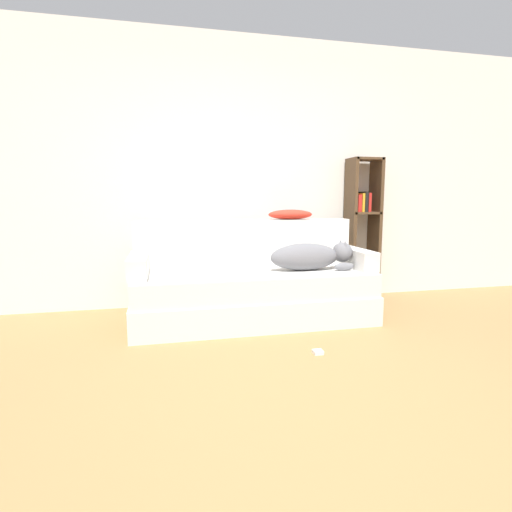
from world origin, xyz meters
name	(u,v)px	position (x,y,z in m)	size (l,w,h in m)	color
ground_plane	(349,432)	(0.00, 0.00, 0.00)	(20.00, 20.00, 0.00)	#9E7042
wall_back	(244,173)	(0.00, 2.52, 1.35)	(8.01, 0.06, 2.70)	silver
couch	(254,297)	(-0.06, 1.78, 0.22)	(2.10, 0.81, 0.45)	silver
couch_backrest	(246,243)	(-0.06, 2.12, 0.67)	(2.06, 0.15, 0.43)	silver
couch_arm_left	(139,266)	(-1.03, 1.78, 0.54)	(0.15, 0.62, 0.17)	silver
couch_arm_right	(356,258)	(0.91, 1.78, 0.54)	(0.15, 0.62, 0.17)	silver
dog	(312,256)	(0.46, 1.73, 0.58)	(0.77, 0.24, 0.26)	slate
laptop	(239,272)	(-0.20, 1.74, 0.46)	(0.37, 0.27, 0.02)	silver
throw_pillow	(290,214)	(0.38, 2.13, 0.94)	(0.44, 0.19, 0.10)	red
bookshelf	(362,222)	(1.26, 2.34, 0.84)	(0.33, 0.26, 1.51)	#4C3823
power_adapter	(318,352)	(0.22, 0.93, 0.01)	(0.07, 0.07, 0.03)	silver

